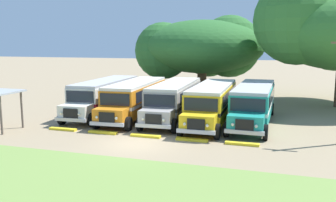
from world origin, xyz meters
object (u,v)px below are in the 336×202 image
parked_bus_slot_2 (174,98)px  broad_shade_tree (203,48)px  parked_bus_slot_1 (135,97)px  parked_bus_slot_4 (254,102)px  parked_bus_slot_0 (105,95)px  parked_bus_slot_3 (212,101)px

parked_bus_slot_2 → broad_shade_tree: bearing=-180.0°
parked_bus_slot_1 → parked_bus_slot_4: 9.41m
parked_bus_slot_0 → parked_bus_slot_2: same height
parked_bus_slot_3 → broad_shade_tree: broad_shade_tree is taller
parked_bus_slot_4 → broad_shade_tree: broad_shade_tree is taller
parked_bus_slot_1 → parked_bus_slot_3: 6.37m
parked_bus_slot_0 → parked_bus_slot_1: same height
parked_bus_slot_2 → parked_bus_slot_3: bearing=75.9°
parked_bus_slot_1 → parked_bus_slot_3: bearing=84.5°
parked_bus_slot_2 → parked_bus_slot_4: (6.19, 0.09, 0.00)m
parked_bus_slot_0 → parked_bus_slot_3: same height
parked_bus_slot_1 → parked_bus_slot_0: bearing=-102.4°
parked_bus_slot_1 → parked_bus_slot_2: (3.21, 0.39, 0.00)m
parked_bus_slot_2 → parked_bus_slot_4: size_ratio=1.00×
broad_shade_tree → parked_bus_slot_3: bearing=-75.1°
parked_bus_slot_3 → broad_shade_tree: (-3.81, 14.32, 3.80)m
parked_bus_slot_2 → parked_bus_slot_3: 3.21m
parked_bus_slot_2 → parked_bus_slot_3: (3.15, -0.63, 0.00)m
parked_bus_slot_2 → parked_bus_slot_1: bearing=-85.8°
parked_bus_slot_0 → parked_bus_slot_1: bearing=78.5°
parked_bus_slot_1 → parked_bus_slot_3: same height
parked_bus_slot_1 → parked_bus_slot_2: bearing=93.6°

